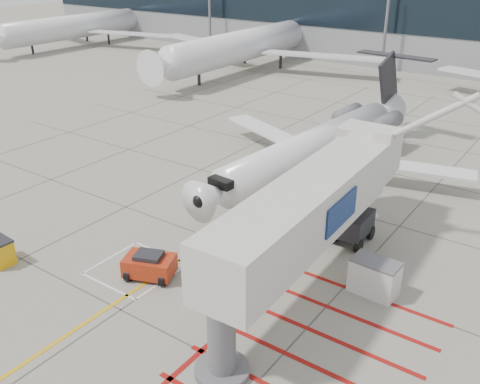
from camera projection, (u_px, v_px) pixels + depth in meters
The scene contains 10 objects.
ground_plane at pixel (176, 272), 28.75m from camera, with size 260.00×260.00×0.00m, color gray.
regional_jet at pixel (299, 135), 37.92m from camera, with size 22.76×28.69×7.52m, color white, non-canonical shape.
jet_bridge at pixel (302, 223), 25.46m from camera, with size 9.39×19.82×7.93m, color silver, non-canonical shape.
pushback_tug at pixel (149, 264), 28.08m from camera, with size 2.58×1.61×1.50m, color #AD2910, non-canonical shape.
baggage_cart at pixel (329, 228), 32.18m from camera, with size 1.70×1.08×1.08m, color #535358, non-canonical shape.
ground_power_unit at pixel (374, 277), 26.71m from camera, with size 2.33×1.36×1.84m, color silver, non-canonical shape.
cone_nose at pixel (211, 228), 32.69m from camera, with size 0.40×0.40×0.55m, color #FC4A0D.
cone_side at pixel (254, 224), 33.15m from camera, with size 0.39×0.39×0.54m, color orange.
bg_aircraft_a at pixel (86, 10), 92.32m from camera, with size 34.81×38.67×11.60m, color silver, non-canonical shape.
bg_aircraft_b at pixel (255, 23), 73.71m from camera, with size 37.27×41.41×12.42m, color silver, non-canonical shape.
Camera 1 is at (16.83, -17.81, 16.02)m, focal length 40.00 mm.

